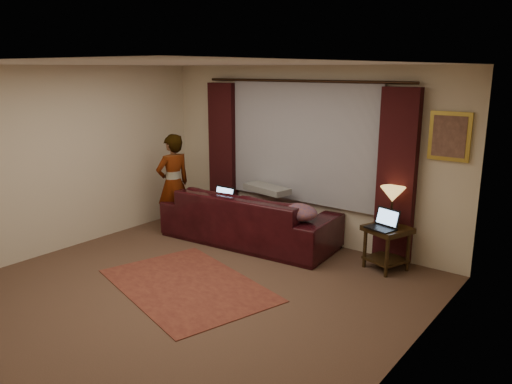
# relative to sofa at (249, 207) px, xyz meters

# --- Properties ---
(floor) EXTENTS (5.00, 5.00, 0.01)m
(floor) POSITION_rel_sofa_xyz_m (0.54, -1.86, -0.54)
(floor) COLOR brown
(floor) RESTS_ON ground
(ceiling) EXTENTS (5.00, 5.00, 0.02)m
(ceiling) POSITION_rel_sofa_xyz_m (0.54, -1.86, 2.06)
(ceiling) COLOR silver
(ceiling) RESTS_ON ground
(wall_back) EXTENTS (5.00, 0.02, 2.60)m
(wall_back) POSITION_rel_sofa_xyz_m (0.54, 0.64, 0.76)
(wall_back) COLOR beige
(wall_back) RESTS_ON ground
(wall_left) EXTENTS (0.02, 5.00, 2.60)m
(wall_left) POSITION_rel_sofa_xyz_m (-1.96, -1.86, 0.76)
(wall_left) COLOR beige
(wall_left) RESTS_ON ground
(wall_right) EXTENTS (0.02, 5.00, 2.60)m
(wall_right) POSITION_rel_sofa_xyz_m (3.04, -1.86, 0.76)
(wall_right) COLOR beige
(wall_right) RESTS_ON ground
(sheer_curtain) EXTENTS (2.50, 0.05, 1.80)m
(sheer_curtain) POSITION_rel_sofa_xyz_m (0.54, 0.58, 0.96)
(sheer_curtain) COLOR #9C9CA4
(sheer_curtain) RESTS_ON wall_back
(drape_left) EXTENTS (0.50, 0.14, 2.30)m
(drape_left) POSITION_rel_sofa_xyz_m (-0.96, 0.53, 0.64)
(drape_left) COLOR black
(drape_left) RESTS_ON floor
(drape_right) EXTENTS (0.50, 0.14, 2.30)m
(drape_right) POSITION_rel_sofa_xyz_m (2.04, 0.53, 0.64)
(drape_right) COLOR black
(drape_right) RESTS_ON floor
(curtain_rod) EXTENTS (0.04, 0.04, 3.40)m
(curtain_rod) POSITION_rel_sofa_xyz_m (0.54, 0.53, 1.84)
(curtain_rod) COLOR black
(curtain_rod) RESTS_ON wall_back
(picture_frame) EXTENTS (0.50, 0.04, 0.60)m
(picture_frame) POSITION_rel_sofa_xyz_m (2.64, 0.61, 1.21)
(picture_frame) COLOR gold
(picture_frame) RESTS_ON wall_back
(sofa) EXTENTS (2.74, 1.36, 1.07)m
(sofa) POSITION_rel_sofa_xyz_m (0.00, 0.00, 0.00)
(sofa) COLOR black
(sofa) RESTS_ON floor
(throw_blanket) EXTENTS (0.81, 0.45, 0.09)m
(throw_blanket) POSITION_rel_sofa_xyz_m (0.11, 0.30, 0.53)
(throw_blanket) COLOR gray
(throw_blanket) RESTS_ON sofa
(clothing_pile) EXTENTS (0.64, 0.56, 0.23)m
(clothing_pile) POSITION_rel_sofa_xyz_m (0.95, -0.12, 0.11)
(clothing_pile) COLOR brown
(clothing_pile) RESTS_ON sofa
(laptop_sofa) EXTENTS (0.37, 0.40, 0.26)m
(laptop_sofa) POSITION_rel_sofa_xyz_m (-0.42, -0.19, 0.13)
(laptop_sofa) COLOR black
(laptop_sofa) RESTS_ON sofa
(area_rug) EXTENTS (2.45, 1.96, 0.01)m
(area_rug) POSITION_rel_sofa_xyz_m (0.39, -1.70, -0.53)
(area_rug) COLOR brown
(area_rug) RESTS_ON floor
(end_table) EXTENTS (0.64, 0.64, 0.58)m
(end_table) POSITION_rel_sofa_xyz_m (2.08, 0.25, -0.25)
(end_table) COLOR black
(end_table) RESTS_ON floor
(tiffany_lamp) EXTENTS (0.34, 0.34, 0.51)m
(tiffany_lamp) POSITION_rel_sofa_xyz_m (2.08, 0.33, 0.30)
(tiffany_lamp) COLOR olive
(tiffany_lamp) RESTS_ON end_table
(laptop_table) EXTENTS (0.43, 0.46, 0.25)m
(laptop_table) POSITION_rel_sofa_xyz_m (2.04, 0.10, 0.17)
(laptop_table) COLOR black
(laptop_table) RESTS_ON end_table
(person) EXTENTS (0.55, 0.55, 1.57)m
(person) POSITION_rel_sofa_xyz_m (-1.24, -0.35, 0.25)
(person) COLOR gray
(person) RESTS_ON floor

